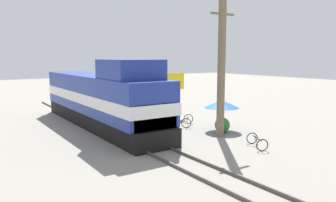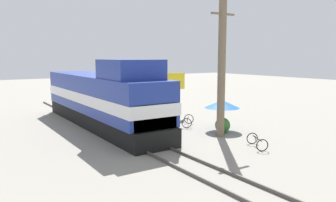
% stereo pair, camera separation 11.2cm
% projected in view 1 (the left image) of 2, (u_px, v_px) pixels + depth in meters
% --- Properties ---
extents(ground_plane, '(120.00, 120.00, 0.00)m').
position_uv_depth(ground_plane, '(128.00, 138.00, 20.12)').
color(ground_plane, gray).
extents(rail_near, '(0.08, 38.00, 0.15)m').
position_uv_depth(rail_near, '(117.00, 138.00, 19.71)').
color(rail_near, '#4C4742').
rests_on(rail_near, ground_plane).
extents(rail_far, '(0.08, 38.00, 0.15)m').
position_uv_depth(rail_far, '(138.00, 135.00, 20.50)').
color(rail_far, '#4C4742').
rests_on(rail_far, ground_plane).
extents(locomotive, '(3.15, 16.04, 4.79)m').
position_uv_depth(locomotive, '(102.00, 99.00, 23.06)').
color(locomotive, black).
rests_on(locomotive, ground_plane).
extents(utility_pole, '(1.80, 0.48, 8.51)m').
position_uv_depth(utility_pole, '(221.00, 68.00, 19.95)').
color(utility_pole, '#726047').
rests_on(utility_pole, ground_plane).
extents(vendor_umbrella, '(2.35, 2.35, 2.04)m').
position_uv_depth(vendor_umbrella, '(222.00, 104.00, 22.14)').
color(vendor_umbrella, '#4C4C4C').
rests_on(vendor_umbrella, ground_plane).
extents(billboard_sign, '(2.50, 0.12, 3.64)m').
position_uv_depth(billboard_sign, '(171.00, 84.00, 26.60)').
color(billboard_sign, '#595959').
rests_on(billboard_sign, ground_plane).
extents(shrub_cluster, '(0.99, 0.99, 0.99)m').
position_uv_depth(shrub_cluster, '(222.00, 125.00, 21.47)').
color(shrub_cluster, '#2D722D').
rests_on(shrub_cluster, ground_plane).
extents(person_bystander, '(0.34, 0.34, 1.63)m').
position_uv_depth(person_bystander, '(171.00, 115.00, 22.93)').
color(person_bystander, '#2D3347').
rests_on(person_bystander, ground_plane).
extents(bicycle, '(1.61, 1.66, 0.71)m').
position_uv_depth(bicycle, '(187.00, 121.00, 23.59)').
color(bicycle, black).
rests_on(bicycle, ground_plane).
extents(bicycle_spare, '(1.28, 1.65, 0.66)m').
position_uv_depth(bicycle_spare, '(257.00, 141.00, 17.96)').
color(bicycle_spare, black).
rests_on(bicycle_spare, ground_plane).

